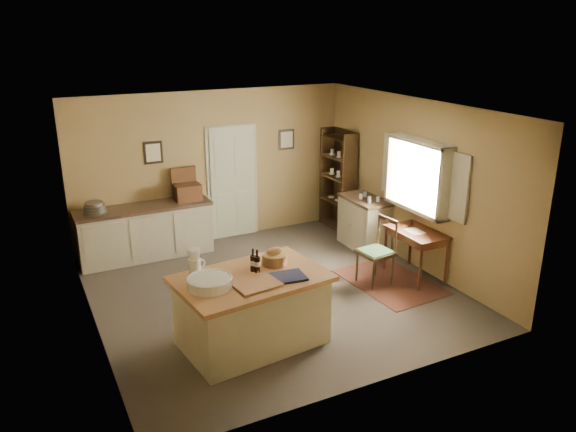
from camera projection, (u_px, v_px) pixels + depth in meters
name	position (u px, v px, depth m)	size (l,w,h in m)	color
ground	(274.00, 292.00, 8.30)	(5.00, 5.00, 0.00)	brown
wall_back	(213.00, 167.00, 9.98)	(5.00, 0.10, 2.70)	olive
wall_front	(377.00, 273.00, 5.75)	(5.00, 0.10, 2.70)	olive
wall_left	(87.00, 234.00, 6.80)	(0.10, 5.00, 2.70)	olive
wall_right	(415.00, 184.00, 8.93)	(0.10, 5.00, 2.70)	olive
ceiling	(272.00, 109.00, 7.43)	(5.00, 5.00, 0.00)	silver
door	(233.00, 181.00, 10.20)	(0.97, 0.06, 2.11)	beige
framed_prints	(223.00, 146.00, 9.92)	(2.82, 0.02, 0.38)	black
window	(420.00, 175.00, 8.66)	(0.25, 1.99, 1.12)	#B8B294
work_island	(251.00, 309.00, 6.83)	(1.89, 1.34, 1.20)	#B8B294
sideboard	(146.00, 230.00, 9.44)	(2.23, 0.63, 1.18)	#B8B294
rug	(390.00, 282.00, 8.63)	(1.10, 1.60, 0.01)	#56301D
writing_desk	(416.00, 237.00, 8.61)	(0.58, 0.94, 0.82)	#3C1B0F
desk_chair	(376.00, 253.00, 8.45)	(0.47, 0.47, 1.00)	black
right_cabinet	(364.00, 222.00, 9.87)	(0.55, 0.98, 0.99)	#B8B294
shelving_unit	(340.00, 180.00, 10.68)	(0.32, 0.86, 1.90)	black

